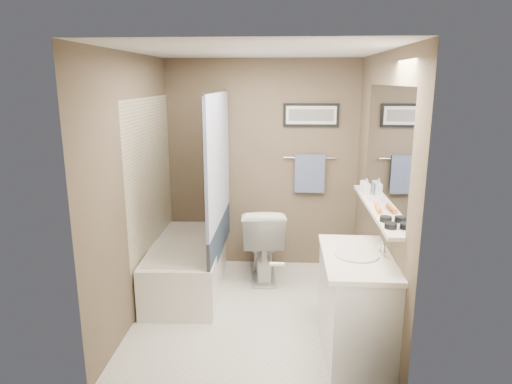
# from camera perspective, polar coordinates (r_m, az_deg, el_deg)

# --- Properties ---
(ground) EXTENTS (2.50, 2.50, 0.00)m
(ground) POSITION_cam_1_polar(r_m,az_deg,el_deg) (4.51, -0.12, -14.80)
(ground) COLOR silver
(ground) RESTS_ON ground
(ceiling) EXTENTS (2.20, 2.50, 0.04)m
(ceiling) POSITION_cam_1_polar(r_m,az_deg,el_deg) (3.96, -0.14, 16.99)
(ceiling) COLOR white
(ceiling) RESTS_ON wall_back
(wall_back) EXTENTS (2.20, 0.04, 2.40)m
(wall_back) POSITION_cam_1_polar(r_m,az_deg,el_deg) (5.27, 0.74, 3.33)
(wall_back) COLOR brown
(wall_back) RESTS_ON ground
(wall_front) EXTENTS (2.20, 0.04, 2.40)m
(wall_front) POSITION_cam_1_polar(r_m,az_deg,el_deg) (2.90, -1.72, -5.57)
(wall_front) COLOR brown
(wall_front) RESTS_ON ground
(wall_left) EXTENTS (0.04, 2.50, 2.40)m
(wall_left) POSITION_cam_1_polar(r_m,az_deg,el_deg) (4.28, -14.72, 0.39)
(wall_left) COLOR brown
(wall_left) RESTS_ON ground
(wall_right) EXTENTS (0.04, 2.50, 2.40)m
(wall_right) POSITION_cam_1_polar(r_m,az_deg,el_deg) (4.15, 14.93, -0.05)
(wall_right) COLOR brown
(wall_right) RESTS_ON ground
(tile_surround) EXTENTS (0.02, 1.55, 2.00)m
(tile_surround) POSITION_cam_1_polar(r_m,az_deg,el_deg) (4.79, -12.87, -0.55)
(tile_surround) COLOR beige
(tile_surround) RESTS_ON wall_left
(curtain_rod) EXTENTS (0.02, 1.55, 0.02)m
(curtain_rod) POSITION_cam_1_polar(r_m,az_deg,el_deg) (4.50, -4.92, 12.36)
(curtain_rod) COLOR silver
(curtain_rod) RESTS_ON wall_left
(curtain_upper) EXTENTS (0.03, 1.45, 1.28)m
(curtain_upper) POSITION_cam_1_polar(r_m,az_deg,el_deg) (4.56, -4.75, 4.18)
(curtain_upper) COLOR silver
(curtain_upper) RESTS_ON curtain_rod
(curtain_lower) EXTENTS (0.03, 1.45, 0.36)m
(curtain_lower) POSITION_cam_1_polar(r_m,az_deg,el_deg) (4.77, -4.56, -5.58)
(curtain_lower) COLOR #243244
(curtain_lower) RESTS_ON curtain_rod
(mirror) EXTENTS (0.02, 1.60, 1.00)m
(mirror) POSITION_cam_1_polar(r_m,az_deg,el_deg) (3.93, 15.87, 5.38)
(mirror) COLOR silver
(mirror) RESTS_ON wall_right
(shelf) EXTENTS (0.12, 1.60, 0.03)m
(shelf) POSITION_cam_1_polar(r_m,az_deg,el_deg) (4.02, 14.61, -1.93)
(shelf) COLOR silver
(shelf) RESTS_ON wall_right
(towel_bar) EXTENTS (0.60, 0.02, 0.02)m
(towel_bar) POSITION_cam_1_polar(r_m,az_deg,el_deg) (5.24, 6.76, 4.28)
(towel_bar) COLOR silver
(towel_bar) RESTS_ON wall_back
(towel) EXTENTS (0.34, 0.05, 0.44)m
(towel) POSITION_cam_1_polar(r_m,az_deg,el_deg) (5.26, 6.72, 2.31)
(towel) COLOR #7B8DB3
(towel) RESTS_ON towel_bar
(art_frame) EXTENTS (0.62, 0.02, 0.26)m
(art_frame) POSITION_cam_1_polar(r_m,az_deg,el_deg) (5.20, 6.90, 9.53)
(art_frame) COLOR black
(art_frame) RESTS_ON wall_back
(art_mat) EXTENTS (0.56, 0.00, 0.20)m
(art_mat) POSITION_cam_1_polar(r_m,az_deg,el_deg) (5.19, 6.91, 9.52)
(art_mat) COLOR white
(art_mat) RESTS_ON art_frame
(art_image) EXTENTS (0.50, 0.00, 0.13)m
(art_image) POSITION_cam_1_polar(r_m,az_deg,el_deg) (5.19, 6.91, 9.52)
(art_image) COLOR #595959
(art_image) RESTS_ON art_mat
(door) EXTENTS (0.80, 0.02, 2.00)m
(door) POSITION_cam_1_polar(r_m,az_deg,el_deg) (2.96, 9.09, -9.45)
(door) COLOR silver
(door) RESTS_ON wall_front
(door_handle) EXTENTS (0.10, 0.02, 0.02)m
(door_handle) POSITION_cam_1_polar(r_m,az_deg,el_deg) (3.00, 2.62, -9.01)
(door_handle) COLOR silver
(door_handle) RESTS_ON door
(bathtub) EXTENTS (0.77, 1.53, 0.50)m
(bathtub) POSITION_cam_1_polar(r_m,az_deg,el_deg) (4.94, -8.57, -9.08)
(bathtub) COLOR white
(bathtub) RESTS_ON ground
(tub_rim) EXTENTS (0.56, 1.36, 0.02)m
(tub_rim) POSITION_cam_1_polar(r_m,az_deg,el_deg) (4.85, -8.67, -6.36)
(tub_rim) COLOR beige
(tub_rim) RESTS_ON bathtub
(toilet) EXTENTS (0.53, 0.85, 0.83)m
(toilet) POSITION_cam_1_polar(r_m,az_deg,el_deg) (5.10, 0.82, -6.22)
(toilet) COLOR white
(toilet) RESTS_ON ground
(vanity) EXTENTS (0.54, 0.92, 0.80)m
(vanity) POSITION_cam_1_polar(r_m,az_deg,el_deg) (3.83, 12.43, -13.88)
(vanity) COLOR white
(vanity) RESTS_ON ground
(countertop) EXTENTS (0.54, 0.96, 0.04)m
(countertop) POSITION_cam_1_polar(r_m,az_deg,el_deg) (3.66, 12.62, -8.04)
(countertop) COLOR white
(countertop) RESTS_ON vanity
(sink_basin) EXTENTS (0.34, 0.34, 0.01)m
(sink_basin) POSITION_cam_1_polar(r_m,az_deg,el_deg) (3.65, 12.49, -7.63)
(sink_basin) COLOR silver
(sink_basin) RESTS_ON countertop
(faucet_spout) EXTENTS (0.02, 0.02, 0.10)m
(faucet_spout) POSITION_cam_1_polar(r_m,az_deg,el_deg) (3.67, 15.63, -6.99)
(faucet_spout) COLOR silver
(faucet_spout) RESTS_ON countertop
(faucet_knob) EXTENTS (0.05, 0.05, 0.05)m
(faucet_knob) POSITION_cam_1_polar(r_m,az_deg,el_deg) (3.77, 15.30, -6.74)
(faucet_knob) COLOR white
(faucet_knob) RESTS_ON countertop
(candle_bowl_near) EXTENTS (0.09, 0.09, 0.04)m
(candle_bowl_near) POSITION_cam_1_polar(r_m,az_deg,el_deg) (3.45, 16.48, -4.06)
(candle_bowl_near) COLOR black
(candle_bowl_near) RESTS_ON shelf
(candle_bowl_far) EXTENTS (0.09, 0.09, 0.04)m
(candle_bowl_far) POSITION_cam_1_polar(r_m,az_deg,el_deg) (3.60, 15.92, -3.27)
(candle_bowl_far) COLOR black
(candle_bowl_far) RESTS_ON shelf
(hair_brush_front) EXTENTS (0.06, 0.22, 0.04)m
(hair_brush_front) POSITION_cam_1_polar(r_m,az_deg,el_deg) (3.88, 15.02, -1.95)
(hair_brush_front) COLOR orange
(hair_brush_front) RESTS_ON shelf
(pink_comb) EXTENTS (0.04, 0.16, 0.01)m
(pink_comb) POSITION_cam_1_polar(r_m,az_deg,el_deg) (4.20, 14.13, -0.95)
(pink_comb) COLOR pink
(pink_comb) RESTS_ON shelf
(glass_jar) EXTENTS (0.08, 0.08, 0.10)m
(glass_jar) POSITION_cam_1_polar(r_m,az_deg,el_deg) (4.54, 13.37, 0.77)
(glass_jar) COLOR white
(glass_jar) RESTS_ON shelf
(soap_bottle) EXTENTS (0.07, 0.07, 0.15)m
(soap_bottle) POSITION_cam_1_polar(r_m,az_deg,el_deg) (4.41, 13.65, 0.69)
(soap_bottle) COLOR #999999
(soap_bottle) RESTS_ON shelf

